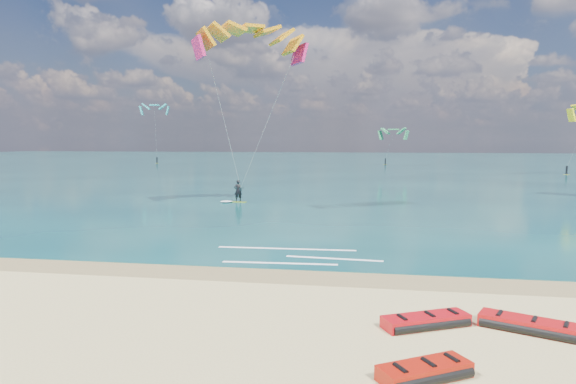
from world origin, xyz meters
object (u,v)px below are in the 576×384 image
(packed_kite_mid, at_px, (528,331))
(packed_kite_right, at_px, (424,379))
(kitesurfer_main, at_px, (244,106))
(packed_kite_left, at_px, (426,327))

(packed_kite_mid, distance_m, packed_kite_right, 4.93)
(packed_kite_mid, bearing_deg, kitesurfer_main, 144.16)
(packed_kite_left, bearing_deg, packed_kite_right, -122.53)
(packed_kite_left, height_order, kitesurfer_main, kitesurfer_main)
(packed_kite_mid, xyz_separation_m, packed_kite_right, (-3.34, -3.63, 0.00))
(packed_kite_mid, relative_size, kitesurfer_main, 0.19)
(kitesurfer_main, bearing_deg, packed_kite_left, -60.44)
(packed_kite_mid, xyz_separation_m, kitesurfer_main, (-15.16, 25.80, 8.35))
(packed_kite_left, bearing_deg, packed_kite_mid, -24.14)
(packed_kite_mid, height_order, kitesurfer_main, kitesurfer_main)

